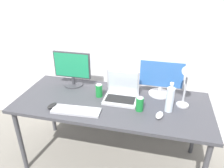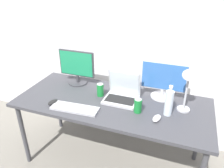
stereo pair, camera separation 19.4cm
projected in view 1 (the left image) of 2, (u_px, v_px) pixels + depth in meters
name	position (u px, v px, depth m)	size (l,w,h in m)	color
ground_plane	(112.00, 159.00, 2.36)	(16.00, 16.00, 0.00)	gray
wall_back	(125.00, 27.00, 2.28)	(7.00, 0.08, 2.60)	silver
work_desk	(112.00, 107.00, 2.05)	(1.78, 0.75, 0.74)	#424247
monitor_left	(72.00, 68.00, 2.24)	(0.39, 0.20, 0.36)	#38383D
monitor_center	(161.00, 77.00, 2.06)	(0.42, 0.21, 0.35)	silver
laptop_silver	(122.00, 92.00, 2.05)	(0.31, 0.26, 0.27)	#B7B7BC
keyboard_main	(76.00, 111.00, 1.87)	(0.42, 0.13, 0.02)	#B2B2B7
mouse_by_keyboard	(159.00, 115.00, 1.80)	(0.06, 0.11, 0.03)	silver
mouse_by_laptop	(52.00, 106.00, 1.93)	(0.06, 0.10, 0.04)	black
water_bottle	(170.00, 98.00, 1.83)	(0.07, 0.07, 0.27)	silver
soda_can_near_keyboard	(99.00, 91.00, 2.08)	(0.07, 0.07, 0.13)	#197F33
soda_can_by_laptop	(140.00, 104.00, 1.87)	(0.07, 0.07, 0.13)	#197F33
desk_lamp	(188.00, 78.00, 1.79)	(0.11, 0.18, 0.43)	#B7B7BC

